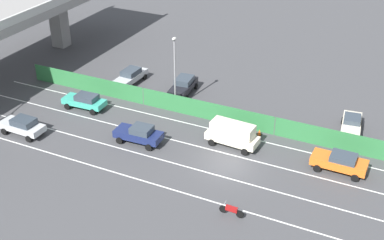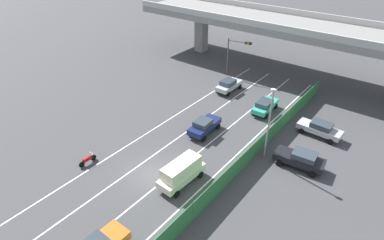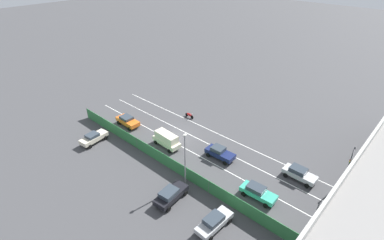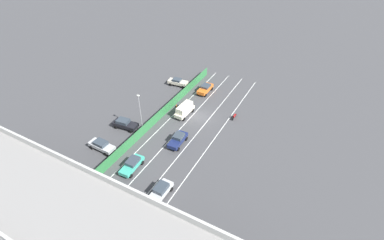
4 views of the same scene
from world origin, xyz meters
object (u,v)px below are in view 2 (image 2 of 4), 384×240
object	(u,v)px
traffic_cone	(196,205)
motorcycle	(87,160)
parked_sedan_dark	(300,159)
car_van_cream	(181,171)
traffic_light	(236,51)
car_sedan_silver	(229,85)
car_taxi_teal	(265,105)
parked_wagon_silver	(320,128)
street_lamp	(270,118)
car_sedan_navy	(204,125)

from	to	relation	value
traffic_cone	motorcycle	bearing A→B (deg)	-170.89
parked_sedan_dark	traffic_cone	xyz separation A→B (m)	(-4.72, -10.25, -0.67)
car_van_cream	traffic_light	size ratio (longest dim) A/B	0.85
car_sedan_silver	traffic_cone	size ratio (longest dim) A/B	7.26
car_taxi_teal	traffic_light	world-z (taller)	traffic_light
car_sedan_silver	parked_sedan_dark	world-z (taller)	parked_sedan_dark
parked_wagon_silver	traffic_cone	size ratio (longest dim) A/B	7.86
street_lamp	traffic_cone	bearing A→B (deg)	-98.26
car_sedan_silver	traffic_light	world-z (taller)	traffic_light
car_taxi_teal	parked_sedan_dark	xyz separation A→B (m)	(7.45, -7.46, 0.05)
traffic_light	traffic_cone	size ratio (longest dim) A/B	9.41
motorcycle	traffic_cone	world-z (taller)	motorcycle
car_sedan_navy	parked_sedan_dark	world-z (taller)	parked_sedan_dark
car_sedan_navy	traffic_cone	bearing A→B (deg)	-57.72
car_taxi_teal	motorcycle	bearing A→B (deg)	-114.65
motorcycle	street_lamp	distance (m)	17.85
car_sedan_navy	motorcycle	world-z (taller)	car_sedan_navy
car_sedan_navy	parked_wagon_silver	xyz separation A→B (m)	(10.33, 7.24, -0.01)
car_sedan_navy	car_van_cream	size ratio (longest dim) A/B	0.92
motorcycle	parked_sedan_dark	xyz separation A→B (m)	(16.44, 12.13, 0.49)
traffic_cone	car_sedan_navy	bearing A→B (deg)	122.28
car_sedan_navy	car_taxi_teal	bearing A→B (deg)	68.84
motorcycle	traffic_light	xyz separation A→B (m)	(0.28, 26.73, 3.54)
street_lamp	car_sedan_navy	bearing A→B (deg)	-179.22
traffic_light	parked_sedan_dark	bearing A→B (deg)	-42.09
car_sedan_navy	car_van_cream	xyz separation A→B (m)	(3.13, -7.79, 0.35)
car_sedan_navy	car_taxi_teal	world-z (taller)	car_sedan_navy
car_sedan_silver	motorcycle	bearing A→B (deg)	-96.21
car_sedan_navy	motorcycle	distance (m)	12.70
motorcycle	car_taxi_teal	bearing A→B (deg)	65.35
traffic_cone	car_taxi_teal	bearing A→B (deg)	98.78
car_taxi_teal	street_lamp	world-z (taller)	street_lamp
car_sedan_silver	parked_sedan_dark	size ratio (longest dim) A/B	0.91
car_sedan_navy	parked_wagon_silver	distance (m)	12.61
car_sedan_navy	traffic_light	world-z (taller)	traffic_light
car_taxi_teal	car_sedan_silver	world-z (taller)	car_sedan_silver
car_taxi_teal	traffic_cone	distance (m)	17.93
traffic_cone	parked_sedan_dark	bearing A→B (deg)	65.30
parked_sedan_dark	street_lamp	bearing A→B (deg)	-167.55
car_taxi_teal	parked_wagon_silver	size ratio (longest dim) A/B	0.95
car_taxi_teal	car_sedan_silver	distance (m)	6.98
car_van_cream	parked_wagon_silver	xyz separation A→B (m)	(7.20, 15.03, -0.37)
car_sedan_silver	car_taxi_teal	bearing A→B (deg)	-18.64
car_sedan_silver	traffic_cone	xyz separation A→B (m)	(9.35, -19.94, -0.64)
traffic_cone	car_sedan_silver	bearing A→B (deg)	115.12
motorcycle	parked_sedan_dark	distance (m)	20.44
motorcycle	street_lamp	size ratio (longest dim) A/B	0.26
traffic_light	car_sedan_silver	bearing A→B (deg)	-66.86
car_van_cream	parked_sedan_dark	size ratio (longest dim) A/B	1.01
car_van_cream	traffic_light	world-z (taller)	traffic_light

